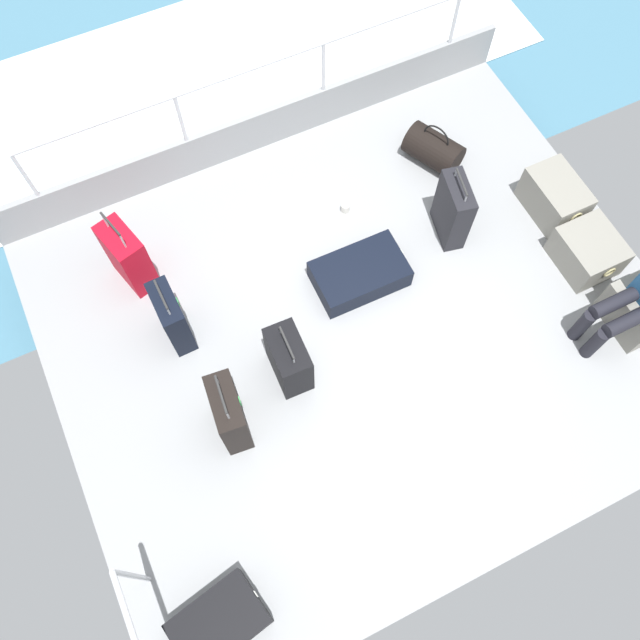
# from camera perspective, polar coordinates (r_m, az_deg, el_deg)

# --- Properties ---
(ground_plane) EXTENTS (4.40, 5.20, 0.06)m
(ground_plane) POSITION_cam_1_polar(r_m,az_deg,el_deg) (5.73, 3.48, -0.60)
(ground_plane) COLOR #939699
(gunwale_port) EXTENTS (0.06, 5.20, 0.45)m
(gunwale_port) POSITION_cam_1_polar(r_m,az_deg,el_deg) (6.58, -5.39, 16.14)
(gunwale_port) COLOR #939699
(gunwale_port) RESTS_ON ground_plane
(railing_port) EXTENTS (0.04, 4.20, 1.02)m
(railing_port) POSITION_cam_1_polar(r_m,az_deg,el_deg) (6.17, -5.86, 19.47)
(railing_port) COLOR silver
(railing_port) RESTS_ON ground_plane
(sea_wake) EXTENTS (12.00, 12.00, 0.01)m
(sea_wake) POSITION_cam_1_polar(r_m,az_deg,el_deg) (7.93, -9.41, 20.46)
(sea_wake) COLOR teal
(sea_wake) RESTS_ON ground_plane
(cargo_crate_0) EXTENTS (0.62, 0.39, 0.39)m
(cargo_crate_0) POSITION_cam_1_polar(r_m,az_deg,el_deg) (6.49, 19.73, 10.04)
(cargo_crate_0) COLOR gray
(cargo_crate_0) RESTS_ON ground_plane
(cargo_crate_1) EXTENTS (0.57, 0.47, 0.34)m
(cargo_crate_1) POSITION_cam_1_polar(r_m,az_deg,el_deg) (6.30, 22.28, 5.55)
(cargo_crate_1) COLOR gray
(cargo_crate_1) RESTS_ON ground_plane
(suitcase_0) EXTENTS (0.48, 0.25, 0.84)m
(suitcase_0) POSITION_cam_1_polar(r_m,az_deg,el_deg) (5.12, -7.88, -8.07)
(suitcase_0) COLOR black
(suitcase_0) RESTS_ON ground_plane
(suitcase_1) EXTENTS (0.50, 0.81, 0.23)m
(suitcase_1) POSITION_cam_1_polar(r_m,az_deg,el_deg) (5.80, 3.47, 4.03)
(suitcase_1) COLOR black
(suitcase_1) RESTS_ON ground_plane
(suitcase_2) EXTENTS (0.55, 0.70, 0.25)m
(suitcase_2) POSITION_cam_1_polar(r_m,az_deg,el_deg) (5.14, -8.77, -24.65)
(suitcase_2) COLOR black
(suitcase_2) RESTS_ON ground_plane
(suitcase_3) EXTENTS (0.47, 0.28, 0.76)m
(suitcase_3) POSITION_cam_1_polar(r_m,az_deg,el_deg) (5.99, 11.48, 9.35)
(suitcase_3) COLOR black
(suitcase_3) RESTS_ON ground_plane
(suitcase_4) EXTENTS (0.45, 0.28, 0.64)m
(suitcase_4) POSITION_cam_1_polar(r_m,az_deg,el_deg) (5.29, -2.73, -3.47)
(suitcase_4) COLOR black
(suitcase_4) RESTS_ON ground_plane
(suitcase_5) EXTENTS (0.47, 0.34, 0.87)m
(suitcase_5) POSITION_cam_1_polar(r_m,az_deg,el_deg) (5.85, -16.37, 5.30)
(suitcase_5) COLOR #B70C1E
(suitcase_5) RESTS_ON ground_plane
(suitcase_6) EXTENTS (0.43, 0.19, 0.75)m
(suitcase_6) POSITION_cam_1_polar(r_m,az_deg,el_deg) (5.51, -12.74, 0.22)
(suitcase_6) COLOR black
(suitcase_6) RESTS_ON ground_plane
(duffel_bag) EXTENTS (0.62, 0.52, 0.47)m
(duffel_bag) POSITION_cam_1_polar(r_m,az_deg,el_deg) (6.58, 9.85, 14.47)
(duffel_bag) COLOR black
(duffel_bag) RESTS_ON ground_plane
(paper_cup) EXTENTS (0.08, 0.08, 0.10)m
(paper_cup) POSITION_cam_1_polar(r_m,az_deg,el_deg) (6.23, 2.21, 9.75)
(paper_cup) COLOR white
(paper_cup) RESTS_ON ground_plane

